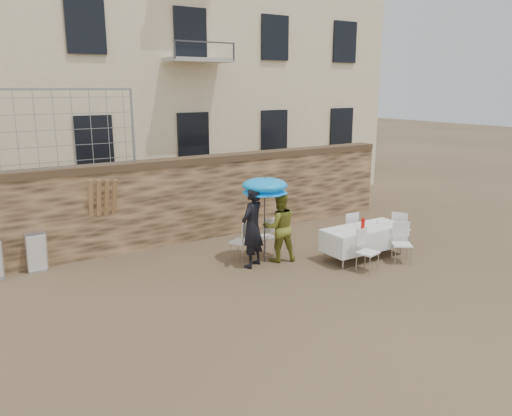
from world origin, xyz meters
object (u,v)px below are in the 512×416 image
woman_dress (279,227)px  table_chair_front_right (402,243)px  table_chair_side (401,229)px  table_chair_back (347,230)px  couple_chair_left (240,240)px  soda_bottle (363,224)px  banquet_table (364,229)px  chair_stack_right (35,250)px  man_suit (252,227)px  table_chair_front_left (368,251)px  umbrella (265,188)px  couple_chair_right (265,236)px

woman_dress → table_chair_front_right: size_ratio=1.74×
table_chair_side → table_chair_back: bearing=33.8°
couple_chair_left → soda_bottle: soda_bottle is taller
banquet_table → table_chair_back: size_ratio=2.19×
woman_dress → chair_stack_right: bearing=-8.4°
man_suit → banquet_table: bearing=132.0°
man_suit → banquet_table: 2.76m
man_suit → chair_stack_right: 4.94m
table_chair_front_right → chair_stack_right: bearing=-174.9°
woman_dress → table_chair_front_left: (1.25, -1.67, -0.36)m
table_chair_front_left → table_chair_front_right: 1.10m
couple_chair_left → table_chair_front_right: (3.10, -2.22, 0.00)m
table_chair_back → table_chair_side: bearing=155.3°
banquet_table → table_chair_back: 0.86m
umbrella → table_chair_back: bearing=-5.3°
woman_dress → table_chair_back: size_ratio=1.74×
couple_chair_right → table_chair_front_left: (1.30, -2.22, 0.00)m
man_suit → table_chair_side: 4.11m
umbrella → couple_chair_right: (0.30, 0.45, -1.31)m
couple_chair_left → table_chair_side: bearing=132.9°
soda_bottle → table_chair_back: (0.40, 0.95, -0.43)m
couple_chair_right → banquet_table: couple_chair_right is taller
banquet_table → table_chair_front_right: size_ratio=2.19×
woman_dress → chair_stack_right: (-5.02, 2.44, -0.38)m
banquet_table → chair_stack_right: (-6.86, 3.36, -0.27)m
woman_dress → table_chair_front_right: (2.35, -1.67, -0.36)m
woman_dress → banquet_table: woman_dress is taller
soda_bottle → chair_stack_right: bearing=152.2°
couple_chair_right → banquet_table: 2.41m
couple_chair_right → chair_stack_right: (-4.97, 1.89, -0.02)m
table_chair_front_right → table_chair_side: 1.24m
couple_chair_left → man_suit: bearing=61.8°
table_chair_side → chair_stack_right: 8.88m
table_chair_side → chair_stack_right: bearing=42.5°
banquet_table → soda_bottle: soda_bottle is taller
table_chair_front_right → couple_chair_left: bearing=178.6°
woman_dress → couple_chair_right: bearing=-67.2°
woman_dress → table_chair_side: (3.25, -0.82, -0.36)m
umbrella → table_chair_front_right: umbrella is taller
umbrella → table_chair_front_right: bearing=-33.3°
umbrella → banquet_table: bearing=-24.9°
umbrella → table_chair_side: 3.94m
couple_chair_right → table_chair_front_right: (2.40, -2.22, 0.00)m
soda_bottle → table_chair_front_left: soda_bottle is taller
man_suit → table_chair_back: (2.80, -0.12, -0.47)m
man_suit → soda_bottle: 2.63m
table_chair_side → umbrella: bearing=49.7°
table_chair_front_left → table_chair_back: (0.80, 1.55, 0.00)m
umbrella → table_chair_back: umbrella is taller
woman_dress → couple_chair_right: size_ratio=1.74×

